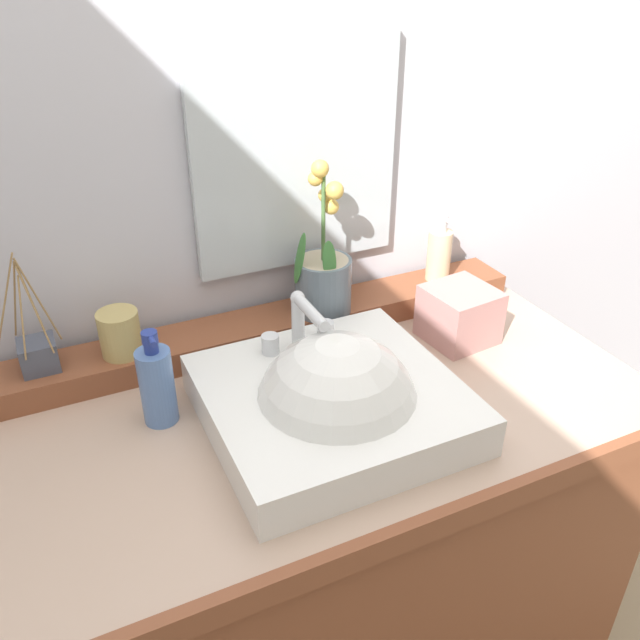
{
  "coord_description": "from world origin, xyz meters",
  "views": [
    {
      "loc": [
        -0.39,
        -0.85,
        1.6
      ],
      "look_at": [
        0.0,
        -0.02,
        1.06
      ],
      "focal_mm": 36.63,
      "sensor_mm": 36.0,
      "label": 1
    }
  ],
  "objects": [
    {
      "name": "wall_back",
      "position": [
        0.0,
        0.42,
        1.23
      ],
      "size": [
        2.97,
        0.2,
        2.46
      ],
      "primitive_type": "cube",
      "color": "silver",
      "rests_on": "ground"
    },
    {
      "name": "vanity_cabinet",
      "position": [
        0.0,
        -0.0,
        0.44
      ],
      "size": [
        1.21,
        0.63,
        0.89
      ],
      "color": "brown",
      "rests_on": "ground"
    },
    {
      "name": "back_ledge",
      "position": [
        0.0,
        0.24,
        0.91
      ],
      "size": [
        1.14,
        0.11,
        0.05
      ],
      "primitive_type": "cube",
      "color": "brown",
      "rests_on": "vanity_cabinet"
    },
    {
      "name": "sink_basin",
      "position": [
        0.01,
        -0.06,
        0.92
      ],
      "size": [
        0.41,
        0.4,
        0.29
      ],
      "color": "white",
      "rests_on": "vanity_cabinet"
    },
    {
      "name": "potted_plant",
      "position": [
        0.12,
        0.22,
        1.01
      ],
      "size": [
        0.13,
        0.12,
        0.32
      ],
      "color": "slate",
      "rests_on": "back_ledge"
    },
    {
      "name": "soap_dispenser",
      "position": [
        0.42,
        0.24,
        1.0
      ],
      "size": [
        0.05,
        0.06,
        0.15
      ],
      "color": "beige",
      "rests_on": "back_ledge"
    },
    {
      "name": "tumbler_cup",
      "position": [
        -0.29,
        0.23,
        0.98
      ],
      "size": [
        0.08,
        0.08,
        0.09
      ],
      "primitive_type": "cylinder",
      "color": "tan",
      "rests_on": "back_ledge"
    },
    {
      "name": "reed_diffuser",
      "position": [
        -0.43,
        0.25,
        0.97
      ],
      "size": [
        0.11,
        0.1,
        0.23
      ],
      "color": "#454A58",
      "rests_on": "back_ledge"
    },
    {
      "name": "lotion_bottle",
      "position": [
        -0.26,
        0.07,
        0.96
      ],
      "size": [
        0.06,
        0.06,
        0.18
      ],
      "color": "#5578B3",
      "rests_on": "vanity_cabinet"
    },
    {
      "name": "tissue_box",
      "position": [
        0.36,
        0.08,
        0.94
      ],
      "size": [
        0.14,
        0.14,
        0.11
      ],
      "primitive_type": "cube",
      "rotation": [
        0.0,
        0.0,
        0.1
      ],
      "color": "tan",
      "rests_on": "vanity_cabinet"
    },
    {
      "name": "mirror",
      "position": [
        0.11,
        0.31,
        1.24
      ],
      "size": [
        0.43,
        0.02,
        0.45
      ],
      "primitive_type": "cube",
      "color": "silver"
    }
  ]
}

